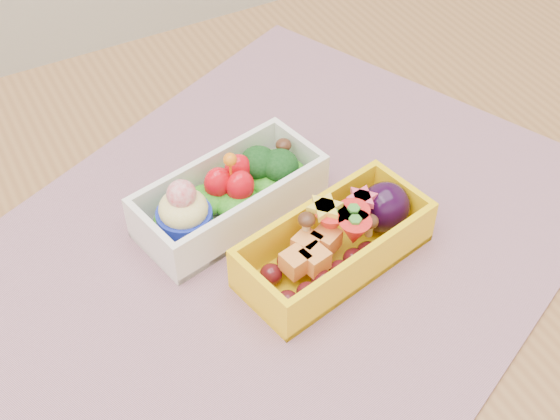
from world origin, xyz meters
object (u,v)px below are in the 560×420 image
bento_yellow (338,241)px  placemat (275,245)px  bento_white (229,196)px  table (315,305)px

bento_yellow → placemat: bearing=119.9°
placemat → bento_white: bento_white is taller
table → bento_yellow: bearing=-89.8°
bento_white → bento_yellow: bearing=-71.3°
bento_white → placemat: bearing=-82.2°
table → placemat: (-0.04, 0.01, 0.10)m
bento_white → bento_yellow: (0.06, -0.10, 0.00)m
bento_yellow → bento_white: bearing=109.2°
bento_white → table: bearing=-60.7°
placemat → bento_white: 0.06m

